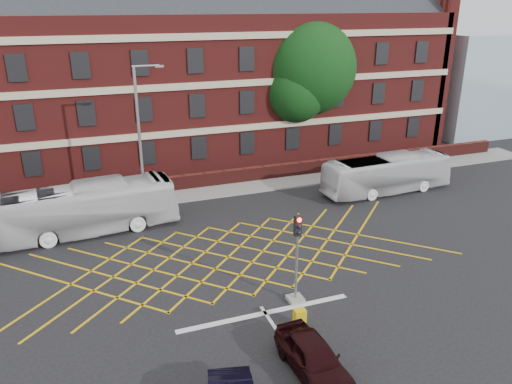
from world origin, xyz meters
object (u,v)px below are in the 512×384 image
object	(u,v)px
car_maroon	(313,357)
street_lamp	(143,166)
deciduous_tree	(308,75)
utility_cabinet	(300,319)
bus_right	(387,174)
traffic_light_near	(296,267)
bus_left	(83,209)

from	to	relation	value
car_maroon	street_lamp	world-z (taller)	street_lamp
deciduous_tree	utility_cabinet	xyz separation A→B (m)	(-10.84, -22.06, -6.77)
bus_right	deciduous_tree	xyz separation A→B (m)	(-1.78, 9.58, 5.86)
traffic_light_near	street_lamp	xyz separation A→B (m)	(-4.83, 12.51, 1.51)
bus_left	utility_cabinet	bearing A→B (deg)	-152.59
traffic_light_near	utility_cabinet	size ratio (longest dim) A/B	4.87
deciduous_tree	street_lamp	world-z (taller)	deciduous_tree
deciduous_tree	street_lamp	distance (m)	17.29
bus_left	deciduous_tree	bearing A→B (deg)	-68.42
bus_right	street_lamp	world-z (taller)	street_lamp
bus_left	deciduous_tree	size ratio (longest dim) A/B	0.94
bus_right	street_lamp	xyz separation A→B (m)	(-16.77, 1.91, 1.92)
bus_left	street_lamp	world-z (taller)	street_lamp
street_lamp	bus_right	bearing A→B (deg)	-6.50
bus_left	car_maroon	world-z (taller)	bus_left
bus_right	traffic_light_near	size ratio (longest dim) A/B	2.27
bus_right	car_maroon	bearing A→B (deg)	136.38
bus_left	street_lamp	size ratio (longest dim) A/B	1.16
traffic_light_near	car_maroon	bearing A→B (deg)	-106.72
deciduous_tree	traffic_light_near	xyz separation A→B (m)	(-10.16, -20.18, -5.45)
car_maroon	bus_right	bearing A→B (deg)	45.76
street_lamp	utility_cabinet	bearing A→B (deg)	-73.90
bus_left	bus_right	distance (m)	20.62
bus_right	car_maroon	world-z (taller)	bus_right
bus_right	car_maroon	distance (m)	20.16
car_maroon	traffic_light_near	world-z (taller)	traffic_light_near
traffic_light_near	utility_cabinet	distance (m)	2.40
bus_right	deciduous_tree	world-z (taller)	deciduous_tree
street_lamp	utility_cabinet	world-z (taller)	street_lamp
deciduous_tree	bus_right	bearing A→B (deg)	-79.46
bus_left	bus_right	size ratio (longest dim) A/B	1.12
deciduous_tree	traffic_light_near	distance (m)	23.24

